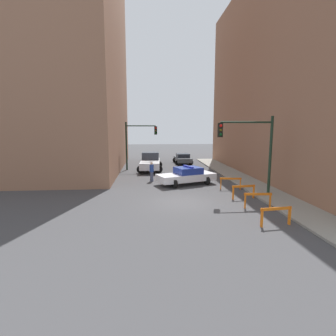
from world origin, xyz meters
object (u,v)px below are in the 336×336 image
Objects in this scene: traffic_light_far at (136,139)px; police_car at (187,176)px; barrier_front at (276,213)px; white_truck at (150,162)px; parked_car_near at (183,158)px; barrier_back at (244,189)px; barrier_corner at (231,181)px; barrier_mid at (258,198)px; pedestrian_crossing at (152,171)px; traffic_light_near at (254,144)px.

traffic_light_far is 1.03× the size of police_car.
police_car reaches higher than barrier_front.
white_truck reaches higher than parked_car_near.
parked_car_near is at bearing 53.31° from white_truck.
barrier_back is at bearing -61.63° from white_truck.
barrier_back is 1.00× the size of barrier_corner.
police_car is at bearing -61.67° from traffic_light_far.
barrier_corner is at bearing -85.26° from parked_car_near.
barrier_front is 1.00× the size of barrier_mid.
traffic_light_far reaches higher than barrier_back.
barrier_front is (5.60, -10.91, -0.24)m from pedestrian_crossing.
parked_car_near is at bearing 94.92° from barrier_mid.
traffic_light_near reaches higher than barrier_back.
police_car is 3.17× the size of barrier_corner.
barrier_mid is at bearing 39.15° from pedestrian_crossing.
parked_car_near is at bearing 96.19° from barrier_corner.
white_truck is 3.43× the size of barrier_mid.
police_car is 3.17× the size of barrier_front.
police_car is at bearing 66.21° from pedestrian_crossing.
police_car is 3.65m from barrier_corner.
barrier_back is (1.62, -17.41, -0.06)m from parked_car_near.
white_truck reaches higher than pedestrian_crossing.
barrier_corner is (-0.07, 4.68, 0.00)m from barrier_mid.
barrier_corner is at bearing -144.68° from police_car.
barrier_mid is 4.68m from barrier_corner.
traffic_light_near is at bearing 75.74° from barrier_mid.
parked_car_near is 2.73× the size of barrier_back.
barrier_front is at bearing -91.72° from barrier_corner.
parked_car_near reaches higher than barrier_corner.
traffic_light_near is 13.78m from white_truck.
parked_car_near is at bearing 162.93° from pedestrian_crossing.
traffic_light_near is 1.00× the size of traffic_light_far.
police_car is (4.33, -8.03, -2.67)m from traffic_light_far.
parked_car_near is 12.04m from pedestrian_crossing.
pedestrian_crossing is 10.09m from barrier_mid.
traffic_light_near reaches higher than barrier_corner.
police_car is 8.08m from white_truck.
traffic_light_far is at bearing 165.08° from white_truck.
pedestrian_crossing is at bearing 148.91° from barrier_corner.
parked_car_near is (4.25, 5.17, -0.23)m from white_truck.
barrier_front and barrier_back have the same top height.
barrier_back is 2.62m from barrier_corner.
pedestrian_crossing is at bearing -77.06° from traffic_light_far.
barrier_mid is at bearing -175.72° from police_car.
traffic_light_near is 3.26× the size of barrier_corner.
traffic_light_far is 14.95m from barrier_back.
barrier_back is at bearing -167.45° from police_car.
traffic_light_near is at bearing -72.51° from barrier_corner.
traffic_light_near is at bearing 79.93° from barrier_front.
police_car reaches higher than parked_car_near.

